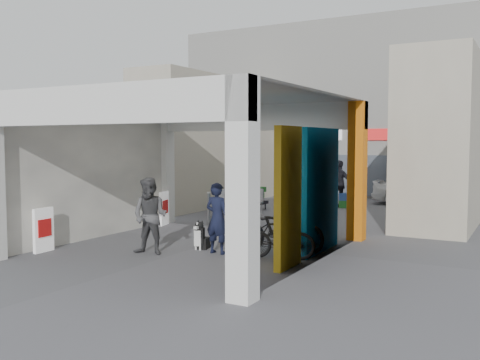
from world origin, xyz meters
The scene contains 21 objects.
ground centered at (0.00, 0.00, 0.00)m, with size 90.00×90.00×0.00m, color #4E4F53.
arcade_canopy centered at (0.54, -0.82, 2.30)m, with size 6.40×6.45×6.40m.
far_building centered at (0.00, 13.99, 3.99)m, with size 18.00×4.08×8.00m.
plaza_bldg_left centered at (-4.50, 7.50, 2.50)m, with size 2.00×9.00×5.00m, color #B2A994.
plaza_bldg_right centered at (4.50, 7.50, 2.50)m, with size 2.00×9.00×5.00m, color #B2A994.
bollard_left centered at (-1.61, 2.29, 0.48)m, with size 0.09×0.09×0.97m, color gray.
bollard_center centered at (-0.05, 2.40, 0.43)m, with size 0.09×0.09×0.85m, color gray.
bollard_right centered at (1.58, 2.35, 0.41)m, with size 0.09×0.09×0.81m, color gray.
advert_board_near centered at (-2.75, -2.89, 0.51)m, with size 0.12×0.55×1.00m.
advert_board_far centered at (-2.75, 1.58, 0.51)m, with size 0.21×0.55×1.00m.
cafe_set centered at (-1.91, 4.52, 0.32)m, with size 1.49×1.20×0.90m.
produce_stand centered at (-2.28, 6.16, 0.33)m, with size 1.25×0.68×0.82m.
crate_stack centered at (0.68, 8.26, 0.28)m, with size 0.55×0.49×0.56m.
border_collie centered at (0.20, -0.91, 0.27)m, with size 0.25×0.50×0.69m.
man_with_dog centered at (0.78, -1.13, 0.79)m, with size 0.58×0.38×1.59m, color black.
man_back_turned centered at (-0.48, -1.91, 0.85)m, with size 0.83×0.64×1.70m, color #444447.
man_elderly centered at (1.55, 1.59, 0.73)m, with size 0.71×0.46×1.46m, color #5F79B9.
man_crates centered at (0.47, 8.21, 0.89)m, with size 1.05×0.44×1.79m, color black.
bicycle_front centered at (1.95, -0.40, 0.54)m, with size 0.72×2.06×1.08m, color black.
bicycle_rear centered at (2.22, -0.96, 0.46)m, with size 0.43×1.52×0.92m, color black.
white_van centered at (3.14, 10.42, 0.65)m, with size 1.55×3.84×1.31m, color white.
Camera 1 is at (6.94, -11.18, 2.50)m, focal length 40.00 mm.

